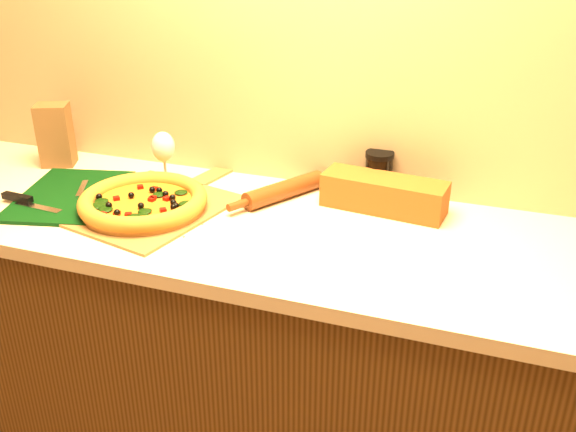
# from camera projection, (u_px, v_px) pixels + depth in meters

# --- Properties ---
(cabinet) EXTENTS (2.80, 0.65, 0.86)m
(cabinet) POSITION_uv_depth(u_px,v_px,m) (285.00, 365.00, 1.95)
(cabinet) COLOR #40270D
(cabinet) RESTS_ON ground
(countertop) EXTENTS (2.84, 0.68, 0.04)m
(countertop) POSITION_uv_depth(u_px,v_px,m) (285.00, 233.00, 1.76)
(countertop) COLOR beige
(countertop) RESTS_ON cabinet
(pizza_peel) EXTENTS (0.48, 0.62, 0.01)m
(pizza_peel) POSITION_uv_depth(u_px,v_px,m) (152.00, 206.00, 1.86)
(pizza_peel) COLOR brown
(pizza_peel) RESTS_ON countertop
(pizza) EXTENTS (0.36, 0.36, 0.05)m
(pizza) POSITION_uv_depth(u_px,v_px,m) (143.00, 202.00, 1.82)
(pizza) COLOR #AD742B
(pizza) RESTS_ON pizza_peel
(cutting_board) EXTENTS (0.37, 0.45, 0.03)m
(cutting_board) POSITION_uv_depth(u_px,v_px,m) (68.00, 196.00, 1.92)
(cutting_board) COLOR black
(cutting_board) RESTS_ON countertop
(rolling_pin) EXTENTS (0.23, 0.36, 0.06)m
(rolling_pin) POSITION_uv_depth(u_px,v_px,m) (284.00, 190.00, 1.91)
(rolling_pin) COLOR #5A2E0F
(rolling_pin) RESTS_ON countertop
(bread_bag) EXTENTS (0.36, 0.15, 0.10)m
(bread_bag) POSITION_uv_depth(u_px,v_px,m) (384.00, 194.00, 1.83)
(bread_bag) COLOR maroon
(bread_bag) RESTS_ON countertop
(wine_glass) EXTENTS (0.07, 0.07, 0.18)m
(wine_glass) POSITION_uv_depth(u_px,v_px,m) (163.00, 148.00, 1.95)
(wine_glass) COLOR silver
(wine_glass) RESTS_ON countertop
(paper_bag) EXTENTS (0.13, 0.12, 0.21)m
(paper_bag) POSITION_uv_depth(u_px,v_px,m) (55.00, 135.00, 2.13)
(paper_bag) COLOR brown
(paper_bag) RESTS_ON countertop
(dark_jar) EXTENTS (0.08, 0.08, 0.14)m
(dark_jar) POSITION_uv_depth(u_px,v_px,m) (379.00, 173.00, 1.92)
(dark_jar) COLOR black
(dark_jar) RESTS_ON countertop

